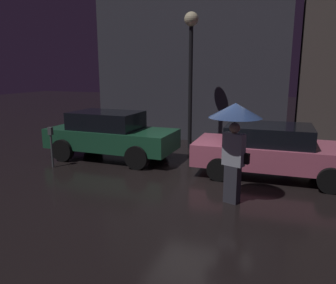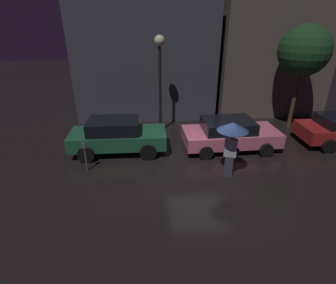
% 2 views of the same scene
% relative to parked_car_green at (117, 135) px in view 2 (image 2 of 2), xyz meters
% --- Properties ---
extents(ground_plane, '(60.00, 60.00, 0.00)m').
position_rel_parked_car_green_xyz_m(ground_plane, '(3.37, -1.46, -0.79)').
color(ground_plane, black).
extents(building_facade_left, '(7.76, 3.00, 6.66)m').
position_rel_parked_car_green_xyz_m(building_facade_left, '(1.38, 5.04, 2.54)').
color(building_facade_left, '#3D3D47').
rests_on(building_facade_left, ground).
extents(building_facade_right, '(6.31, 3.00, 10.27)m').
position_rel_parked_car_green_xyz_m(building_facade_right, '(8.76, 5.04, 4.35)').
color(building_facade_right, '#564C47').
rests_on(building_facade_right, ground).
extents(parked_car_green, '(4.12, 1.88, 1.50)m').
position_rel_parked_car_green_xyz_m(parked_car_green, '(0.00, 0.00, 0.00)').
color(parked_car_green, '#1E5638').
rests_on(parked_car_green, ground).
extents(parked_car_pink, '(4.23, 2.03, 1.37)m').
position_rel_parked_car_green_xyz_m(parked_car_pink, '(4.97, -0.11, -0.07)').
color(parked_car_pink, '#DB6684').
rests_on(parked_car_pink, ground).
extents(pedestrian_with_umbrella, '(1.09, 1.09, 2.13)m').
position_rel_parked_car_green_xyz_m(pedestrian_with_umbrella, '(4.27, -2.33, 0.91)').
color(pedestrian_with_umbrella, '#383842').
rests_on(pedestrian_with_umbrella, ground).
extents(parking_meter, '(0.12, 0.10, 1.19)m').
position_rel_parked_car_green_xyz_m(parking_meter, '(-1.08, -1.50, -0.05)').
color(parking_meter, '#4C5154').
rests_on(parking_meter, ground).
extents(street_lamp_near, '(0.48, 0.48, 4.70)m').
position_rel_parked_car_green_xyz_m(street_lamp_near, '(2.02, 2.14, 2.68)').
color(street_lamp_near, black).
rests_on(street_lamp_near, ground).
extents(street_tree, '(2.43, 2.43, 5.18)m').
position_rel_parked_car_green_xyz_m(street_tree, '(8.94, 2.03, 3.15)').
color(street_tree, '#473323').
rests_on(street_tree, ground).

